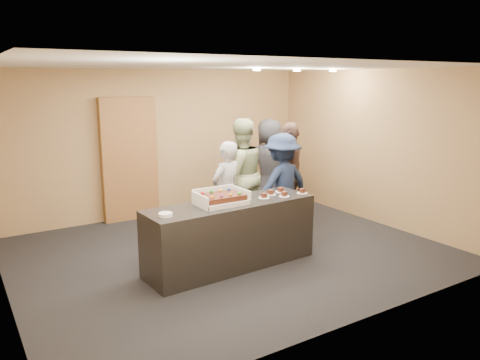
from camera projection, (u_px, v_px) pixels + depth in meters
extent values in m
plane|color=black|center=(230.00, 251.00, 7.00)|extent=(6.00, 6.00, 0.00)
plane|color=silver|center=(229.00, 66.00, 6.43)|extent=(6.00, 6.00, 0.00)
cube|color=#A4824F|center=(161.00, 143.00, 8.78)|extent=(6.00, 0.04, 2.70)
cube|color=#A4824F|center=(359.00, 199.00, 4.65)|extent=(6.00, 0.04, 2.70)
cube|color=#A4824F|center=(375.00, 147.00, 8.28)|extent=(0.04, 5.00, 2.70)
cube|color=black|center=(231.00, 235.00, 6.36)|extent=(2.43, 0.82, 0.90)
cube|color=brown|center=(129.00, 159.00, 8.42)|extent=(1.01, 0.15, 2.22)
cube|color=white|center=(222.00, 202.00, 6.19)|extent=(0.64, 0.45, 0.06)
cube|color=white|center=(200.00, 201.00, 6.01)|extent=(0.02, 0.45, 0.17)
cube|color=white|center=(242.00, 195.00, 6.34)|extent=(0.02, 0.45, 0.17)
cube|color=white|center=(213.00, 194.00, 6.36)|extent=(0.64, 0.02, 0.19)
cube|color=#33160B|center=(222.00, 197.00, 6.18)|extent=(0.56, 0.39, 0.07)
sphere|color=red|center=(202.00, 193.00, 6.17)|extent=(0.04, 0.04, 0.04)
sphere|color=#189319|center=(211.00, 192.00, 6.24)|extent=(0.04, 0.04, 0.04)
sphere|color=yellow|center=(220.00, 190.00, 6.31)|extent=(0.04, 0.04, 0.04)
sphere|color=blue|center=(229.00, 189.00, 6.38)|extent=(0.04, 0.04, 0.04)
sphere|color=orange|center=(212.00, 197.00, 5.94)|extent=(0.04, 0.04, 0.04)
sphere|color=#A82496|center=(222.00, 196.00, 6.01)|extent=(0.04, 0.04, 0.04)
sphere|color=orange|center=(231.00, 195.00, 6.08)|extent=(0.04, 0.04, 0.04)
sphere|color=green|center=(239.00, 193.00, 6.15)|extent=(0.04, 0.04, 0.04)
cylinder|color=white|center=(165.00, 215.00, 5.64)|extent=(0.17, 0.17, 0.04)
cylinder|color=white|center=(264.00, 198.00, 6.52)|extent=(0.15, 0.15, 0.01)
cube|color=#33160B|center=(264.00, 195.00, 6.51)|extent=(0.07, 0.06, 0.06)
cylinder|color=white|center=(271.00, 195.00, 6.70)|extent=(0.15, 0.15, 0.01)
cube|color=#33160B|center=(271.00, 192.00, 6.69)|extent=(0.07, 0.06, 0.06)
cylinder|color=white|center=(284.00, 196.00, 6.61)|extent=(0.15, 0.15, 0.01)
cube|color=#33160B|center=(284.00, 194.00, 6.60)|extent=(0.07, 0.06, 0.06)
cylinder|color=white|center=(280.00, 192.00, 6.86)|extent=(0.15, 0.15, 0.01)
cube|color=#33160B|center=(281.00, 190.00, 6.86)|extent=(0.07, 0.06, 0.06)
cylinder|color=white|center=(302.00, 193.00, 6.79)|extent=(0.15, 0.15, 0.01)
cube|color=#33160B|center=(302.00, 191.00, 6.78)|extent=(0.07, 0.06, 0.06)
imported|color=#ABAAB0|center=(226.00, 192.00, 7.29)|extent=(0.67, 0.54, 1.60)
imported|color=#9EAE7F|center=(240.00, 175.00, 7.90)|extent=(0.95, 0.76, 1.89)
imported|color=#192645|center=(282.00, 185.00, 7.63)|extent=(1.13, 0.71, 1.68)
imported|color=brown|center=(290.00, 175.00, 8.08)|extent=(1.07, 1.07, 1.82)
imported|color=#27272C|center=(269.00, 167.00, 8.82)|extent=(1.02, 0.81, 1.82)
cylinder|color=#FFEAC6|center=(257.00, 70.00, 7.27)|extent=(0.12, 0.12, 0.03)
cylinder|color=#FFEAC6|center=(297.00, 70.00, 7.69)|extent=(0.12, 0.12, 0.03)
cylinder|color=#FFEAC6|center=(333.00, 71.00, 8.10)|extent=(0.12, 0.12, 0.03)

